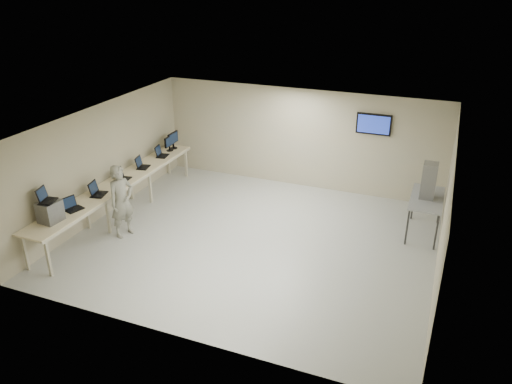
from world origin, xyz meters
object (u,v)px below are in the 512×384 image
at_px(equipment_box, 50,211).
at_px(side_table, 427,200).
at_px(workbench, 119,185).
at_px(soldier, 122,201).

distance_m(equipment_box, side_table, 8.31).
relative_size(workbench, soldier, 3.46).
relative_size(workbench, side_table, 3.86).
bearing_deg(workbench, side_table, 14.14).
distance_m(workbench, soldier, 1.08).
bearing_deg(soldier, side_table, -50.20).
bearing_deg(soldier, workbench, 56.74).
xyz_separation_m(workbench, soldier, (0.68, -0.84, 0.04)).
bearing_deg(workbench, equipment_box, -91.60).
xyz_separation_m(workbench, equipment_box, (-0.06, -2.25, 0.30)).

